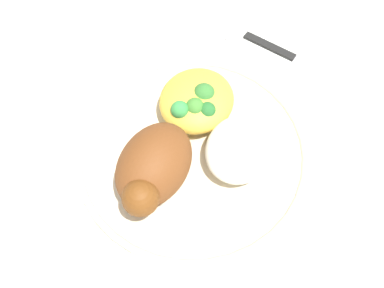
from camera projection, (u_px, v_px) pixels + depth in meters
ground_plane at (192, 155)px, 0.52m from camera, size 2.00×2.00×0.00m
plate at (192, 151)px, 0.51m from camera, size 0.28×0.28×0.02m
roasted_chicken at (153, 167)px, 0.45m from camera, size 0.12×0.07×0.07m
rice_pile at (240, 148)px, 0.48m from camera, size 0.09×0.08×0.04m
mac_cheese_with_broccoli at (197, 101)px, 0.51m from camera, size 0.10×0.09×0.05m
fork at (274, 60)px, 0.59m from camera, size 0.03×0.14×0.01m
knife at (294, 57)px, 0.59m from camera, size 0.04×0.19×0.01m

